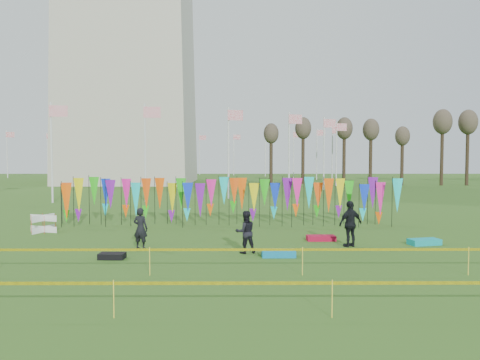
{
  "coord_description": "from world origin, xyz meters",
  "views": [
    {
      "loc": [
        0.83,
        -17.25,
        3.78
      ],
      "look_at": [
        0.93,
        6.0,
        2.56
      ],
      "focal_mm": 35.0,
      "sensor_mm": 36.0,
      "label": 1
    }
  ],
  "objects_px": {
    "box_kite": "(43,224)",
    "kite_bag_teal": "(424,242)",
    "person_left": "(141,228)",
    "person_right": "(350,224)",
    "kite_bag_red": "(321,238)",
    "kite_bag_black": "(112,256)",
    "person_mid": "(245,232)",
    "kite_bag_turquoise": "(279,253)"
  },
  "relations": [
    {
      "from": "person_mid",
      "to": "kite_bag_black",
      "type": "distance_m",
      "value": 5.05
    },
    {
      "from": "box_kite",
      "to": "person_left",
      "type": "distance_m",
      "value": 6.95
    },
    {
      "from": "person_right",
      "to": "kite_bag_teal",
      "type": "bearing_deg",
      "value": 160.88
    },
    {
      "from": "box_kite",
      "to": "person_right",
      "type": "height_order",
      "value": "person_right"
    },
    {
      "from": "kite_bag_turquoise",
      "to": "kite_bag_black",
      "type": "height_order",
      "value": "kite_bag_turquoise"
    },
    {
      "from": "person_left",
      "to": "person_right",
      "type": "relative_size",
      "value": 0.88
    },
    {
      "from": "box_kite",
      "to": "person_left",
      "type": "xyz_separation_m",
      "value": [
        5.62,
        -4.08,
        0.4
      ]
    },
    {
      "from": "kite_bag_black",
      "to": "kite_bag_teal",
      "type": "bearing_deg",
      "value": 11.98
    },
    {
      "from": "box_kite",
      "to": "person_right",
      "type": "bearing_deg",
      "value": -14.35
    },
    {
      "from": "person_left",
      "to": "kite_bag_red",
      "type": "bearing_deg",
      "value": -149.58
    },
    {
      "from": "person_right",
      "to": "kite_bag_red",
      "type": "distance_m",
      "value": 1.89
    },
    {
      "from": "person_mid",
      "to": "kite_bag_red",
      "type": "relative_size",
      "value": 1.31
    },
    {
      "from": "kite_bag_red",
      "to": "kite_bag_teal",
      "type": "relative_size",
      "value": 0.97
    },
    {
      "from": "person_mid",
      "to": "kite_bag_turquoise",
      "type": "distance_m",
      "value": 1.55
    },
    {
      "from": "person_mid",
      "to": "person_left",
      "type": "bearing_deg",
      "value": -25.59
    },
    {
      "from": "person_left",
      "to": "kite_bag_red",
      "type": "relative_size",
      "value": 1.33
    },
    {
      "from": "person_right",
      "to": "kite_bag_black",
      "type": "distance_m",
      "value": 9.57
    },
    {
      "from": "person_mid",
      "to": "kite_bag_teal",
      "type": "bearing_deg",
      "value": 177.37
    },
    {
      "from": "person_mid",
      "to": "person_right",
      "type": "distance_m",
      "value": 4.54
    },
    {
      "from": "kite_bag_turquoise",
      "to": "kite_bag_red",
      "type": "height_order",
      "value": "kite_bag_turquoise"
    },
    {
      "from": "box_kite",
      "to": "kite_bag_teal",
      "type": "bearing_deg",
      "value": -10.47
    },
    {
      "from": "kite_bag_turquoise",
      "to": "kite_bag_red",
      "type": "xyz_separation_m",
      "value": [
        2.17,
        3.27,
        -0.01
      ]
    },
    {
      "from": "kite_bag_red",
      "to": "kite_bag_turquoise",
      "type": "bearing_deg",
      "value": -123.6
    },
    {
      "from": "person_right",
      "to": "kite_bag_red",
      "type": "relative_size",
      "value": 1.52
    },
    {
      "from": "kite_bag_red",
      "to": "box_kite",
      "type": "bearing_deg",
      "value": 170.41
    },
    {
      "from": "person_left",
      "to": "kite_bag_red",
      "type": "xyz_separation_m",
      "value": [
        7.63,
        1.84,
        -0.72
      ]
    },
    {
      "from": "person_left",
      "to": "person_mid",
      "type": "bearing_deg",
      "value": -173.85
    },
    {
      "from": "person_left",
      "to": "person_right",
      "type": "height_order",
      "value": "person_right"
    },
    {
      "from": "box_kite",
      "to": "kite_bag_teal",
      "type": "distance_m",
      "value": 17.75
    },
    {
      "from": "person_mid",
      "to": "kite_bag_red",
      "type": "distance_m",
      "value": 4.36
    },
    {
      "from": "kite_bag_red",
      "to": "person_mid",
      "type": "bearing_deg",
      "value": -142.21
    },
    {
      "from": "kite_bag_turquoise",
      "to": "person_mid",
      "type": "bearing_deg",
      "value": 152.73
    },
    {
      "from": "person_left",
      "to": "person_right",
      "type": "xyz_separation_m",
      "value": [
        8.59,
        0.44,
        0.12
      ]
    },
    {
      "from": "person_left",
      "to": "kite_bag_teal",
      "type": "xyz_separation_m",
      "value": [
        11.83,
        0.85,
        -0.72
      ]
    },
    {
      "from": "person_left",
      "to": "person_mid",
      "type": "xyz_separation_m",
      "value": [
        4.23,
        -0.8,
        -0.02
      ]
    },
    {
      "from": "kite_bag_teal",
      "to": "person_right",
      "type": "bearing_deg",
      "value": -172.79
    },
    {
      "from": "person_mid",
      "to": "person_right",
      "type": "height_order",
      "value": "person_right"
    },
    {
      "from": "person_right",
      "to": "kite_bag_turquoise",
      "type": "height_order",
      "value": "person_right"
    },
    {
      "from": "kite_bag_red",
      "to": "kite_bag_black",
      "type": "xyz_separation_m",
      "value": [
        -8.3,
        -3.64,
        -0.01
      ]
    },
    {
      "from": "kite_bag_turquoise",
      "to": "kite_bag_teal",
      "type": "distance_m",
      "value": 6.78
    },
    {
      "from": "kite_bag_red",
      "to": "kite_bag_teal",
      "type": "bearing_deg",
      "value": -13.21
    },
    {
      "from": "person_right",
      "to": "kite_bag_black",
      "type": "xyz_separation_m",
      "value": [
        -9.27,
        -2.24,
        -0.85
      ]
    }
  ]
}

